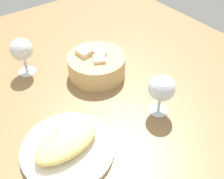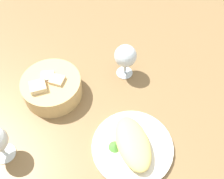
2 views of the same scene
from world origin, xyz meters
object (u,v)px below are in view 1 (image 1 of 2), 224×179
(wine_glass_near, at_px, (162,89))
(wine_glass_far, at_px, (22,51))
(bread_basket, at_px, (96,65))
(plate, at_px, (68,149))

(wine_glass_near, relative_size, wine_glass_far, 0.98)
(bread_basket, bearing_deg, plate, -137.68)
(plate, distance_m, wine_glass_far, 0.37)
(wine_glass_far, bearing_deg, bread_basket, -38.73)
(plate, height_order, bread_basket, bread_basket)
(bread_basket, bearing_deg, wine_glass_far, 141.27)
(wine_glass_far, bearing_deg, plate, -97.74)
(bread_basket, distance_m, wine_glass_far, 0.24)
(wine_glass_near, bearing_deg, plate, 172.49)
(bread_basket, relative_size, wine_glass_near, 1.51)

